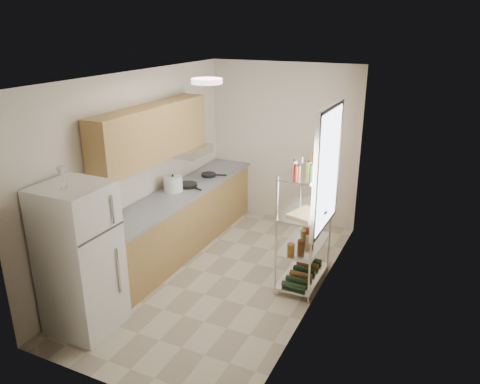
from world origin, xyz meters
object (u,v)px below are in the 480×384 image
object	(u,v)px
refrigerator	(80,259)
frying_pan_large	(188,185)
cutting_board	(307,214)
espresso_machine	(321,192)
rice_cooker	(173,184)

from	to	relation	value
refrigerator	frying_pan_large	size ratio (longest dim) A/B	5.89
cutting_board	espresso_machine	distance (m)	0.48
refrigerator	espresso_machine	distance (m)	2.97
frying_pan_large	rice_cooker	bearing A→B (deg)	-88.88
rice_cooker	frying_pan_large	world-z (taller)	rice_cooker
cutting_board	espresso_machine	xyz separation A→B (m)	(0.03, 0.47, 0.12)
rice_cooker	espresso_machine	world-z (taller)	espresso_machine
frying_pan_large	espresso_machine	xyz separation A→B (m)	(2.00, -0.07, 0.22)
rice_cooker	cutting_board	bearing A→B (deg)	-7.85
frying_pan_large	cutting_board	world-z (taller)	cutting_board
frying_pan_large	espresso_machine	size ratio (longest dim) A/B	1.04
rice_cooker	frying_pan_large	size ratio (longest dim) A/B	0.95
rice_cooker	espresso_machine	size ratio (longest dim) A/B	0.99
rice_cooker	espresso_machine	bearing A→B (deg)	4.96
frying_pan_large	espresso_machine	distance (m)	2.02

